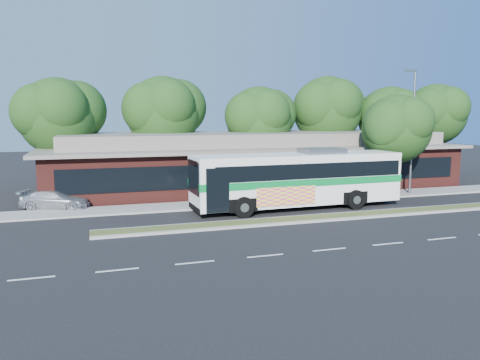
{
  "coord_description": "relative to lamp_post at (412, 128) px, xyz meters",
  "views": [
    {
      "loc": [
        -12.78,
        -22.7,
        5.83
      ],
      "look_at": [
        -4.35,
        3.61,
        2.0
      ],
      "focal_mm": 35.0,
      "sensor_mm": 36.0,
      "label": 1
    }
  ],
  "objects": [
    {
      "name": "parking_lot",
      "position": [
        -27.56,
        4.0,
        -4.9
      ],
      "size": [
        14.0,
        12.0,
        0.01
      ],
      "primitive_type": "cube",
      "color": "black",
      "rests_on": "ground"
    },
    {
      "name": "sidewalk_tree",
      "position": [
        -0.96,
        0.15,
        0.08
      ],
      "size": [
        5.48,
        4.91,
        7.33
      ],
      "color": "black",
      "rests_on": "ground"
    },
    {
      "name": "sidewalk",
      "position": [
        -9.56,
        0.4,
        -4.84
      ],
      "size": [
        44.0,
        2.6,
        0.12
      ],
      "primitive_type": "cube",
      "color": "gray",
      "rests_on": "ground"
    },
    {
      "name": "tree_bg_c",
      "position": [
        -8.16,
        9.13,
        0.69
      ],
      "size": [
        6.24,
        5.6,
        8.26
      ],
      "color": "black",
      "rests_on": "ground"
    },
    {
      "name": "median_strip",
      "position": [
        -9.56,
        -5.4,
        -4.83
      ],
      "size": [
        26.0,
        1.1,
        0.15
      ],
      "primitive_type": "cube",
      "color": "#394B20",
      "rests_on": "ground"
    },
    {
      "name": "tree_bg_d",
      "position": [
        -1.12,
        10.15,
        1.52
      ],
      "size": [
        6.91,
        6.2,
        9.37
      ],
      "color": "black",
      "rests_on": "ground"
    },
    {
      "name": "lamp_post",
      "position": [
        0.0,
        0.0,
        0.0
      ],
      "size": [
        0.93,
        0.18,
        9.07
      ],
      "color": "slate",
      "rests_on": "ground"
    },
    {
      "name": "ground",
      "position": [
        -9.56,
        -6.0,
        -4.9
      ],
      "size": [
        120.0,
        120.0,
        0.0
      ],
      "primitive_type": "plane",
      "color": "black",
      "rests_on": "ground"
    },
    {
      "name": "tree_bg_e",
      "position": [
        4.85,
        9.14,
        0.84
      ],
      "size": [
        6.47,
        5.8,
        8.5
      ],
      "color": "black",
      "rests_on": "ground"
    },
    {
      "name": "transit_bus",
      "position": [
        -10.0,
        -2.2,
        -2.81
      ],
      "size": [
        13.5,
        3.44,
        3.76
      ],
      "rotation": [
        0.0,
        0.0,
        0.03
      ],
      "color": "white",
      "rests_on": "ground"
    },
    {
      "name": "sedan",
      "position": [
        -24.58,
        2.16,
        -4.29
      ],
      "size": [
        4.56,
        2.99,
        1.23
      ],
      "primitive_type": "imported",
      "rotation": [
        0.0,
        0.0,
        1.24
      ],
      "color": "silver",
      "rests_on": "ground"
    },
    {
      "name": "tree_bg_f",
      "position": [
        10.87,
        10.14,
        1.16
      ],
      "size": [
        6.69,
        6.0,
        8.92
      ],
      "color": "black",
      "rests_on": "ground"
    },
    {
      "name": "plaza_building",
      "position": [
        -9.56,
        6.99,
        -2.77
      ],
      "size": [
        33.2,
        11.2,
        4.45
      ],
      "color": "#531E1A",
      "rests_on": "ground"
    },
    {
      "name": "tree_bg_a",
      "position": [
        -24.15,
        9.14,
        0.97
      ],
      "size": [
        6.47,
        5.8,
        8.63
      ],
      "color": "black",
      "rests_on": "ground"
    },
    {
      "name": "tree_bg_b",
      "position": [
        -16.13,
        10.14,
        1.24
      ],
      "size": [
        6.69,
        6.0,
        9.0
      ],
      "color": "black",
      "rests_on": "ground"
    }
  ]
}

